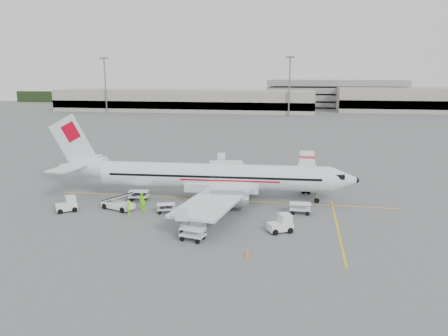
{
  "coord_description": "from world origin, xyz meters",
  "views": [
    {
      "loc": [
        9.74,
        -53.31,
        16.03
      ],
      "look_at": [
        0.0,
        2.0,
        3.8
      ],
      "focal_mm": 35.0,
      "sensor_mm": 36.0,
      "label": 1
    }
  ],
  "objects_px": {
    "tug_fore": "(280,223)",
    "aircraft": "(214,159)",
    "tug_mid": "(193,225)",
    "jet_bridge": "(307,171)",
    "belt_loader": "(118,198)",
    "tug_aft": "(66,204)"
  },
  "relations": [
    {
      "from": "tug_mid",
      "to": "tug_fore",
      "type": "bearing_deg",
      "value": 27.05
    },
    {
      "from": "tug_aft",
      "to": "tug_fore",
      "type": "bearing_deg",
      "value": -42.71
    },
    {
      "from": "aircraft",
      "to": "jet_bridge",
      "type": "xyz_separation_m",
      "value": [
        11.75,
        10.37,
        -3.29
      ]
    },
    {
      "from": "tug_fore",
      "to": "jet_bridge",
      "type": "bearing_deg",
      "value": 54.64
    },
    {
      "from": "jet_bridge",
      "to": "tug_aft",
      "type": "relative_size",
      "value": 6.49
    },
    {
      "from": "aircraft",
      "to": "tug_fore",
      "type": "height_order",
      "value": "aircraft"
    },
    {
      "from": "jet_bridge",
      "to": "tug_mid",
      "type": "distance_m",
      "value": 25.49
    },
    {
      "from": "belt_loader",
      "to": "aircraft",
      "type": "bearing_deg",
      "value": 50.56
    },
    {
      "from": "belt_loader",
      "to": "tug_aft",
      "type": "xyz_separation_m",
      "value": [
        -5.67,
        -1.86,
        -0.53
      ]
    },
    {
      "from": "belt_loader",
      "to": "tug_aft",
      "type": "height_order",
      "value": "belt_loader"
    },
    {
      "from": "aircraft",
      "to": "tug_mid",
      "type": "xyz_separation_m",
      "value": [
        0.19,
        -12.32,
        -4.41
      ]
    },
    {
      "from": "tug_fore",
      "to": "tug_mid",
      "type": "xyz_separation_m",
      "value": [
        -8.74,
        -1.86,
        -0.05
      ]
    },
    {
      "from": "jet_bridge",
      "to": "tug_fore",
      "type": "relative_size",
      "value": 6.27
    },
    {
      "from": "jet_bridge",
      "to": "belt_loader",
      "type": "relative_size",
      "value": 2.87
    },
    {
      "from": "belt_loader",
      "to": "tug_fore",
      "type": "distance_m",
      "value": 20.04
    },
    {
      "from": "aircraft",
      "to": "jet_bridge",
      "type": "bearing_deg",
      "value": 38.58
    },
    {
      "from": "tug_fore",
      "to": "belt_loader",
      "type": "bearing_deg",
      "value": 139.76
    },
    {
      "from": "tug_fore",
      "to": "aircraft",
      "type": "bearing_deg",
      "value": 102.84
    },
    {
      "from": "jet_bridge",
      "to": "tug_fore",
      "type": "bearing_deg",
      "value": -96.96
    },
    {
      "from": "aircraft",
      "to": "belt_loader",
      "type": "height_order",
      "value": "aircraft"
    },
    {
      "from": "aircraft",
      "to": "tug_fore",
      "type": "xyz_separation_m",
      "value": [
        8.93,
        -10.46,
        -4.36
      ]
    },
    {
      "from": "jet_bridge",
      "to": "tug_fore",
      "type": "height_order",
      "value": "jet_bridge"
    }
  ]
}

